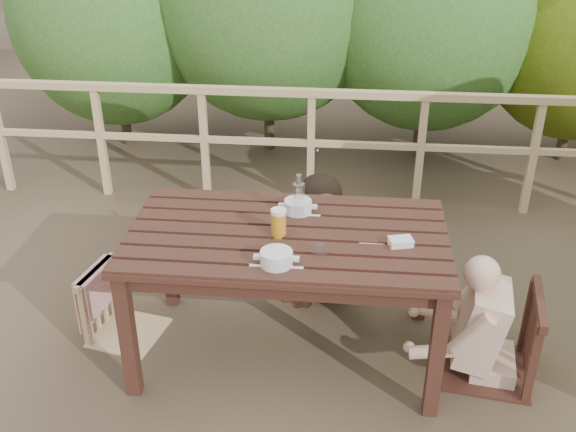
# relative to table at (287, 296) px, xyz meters

# --- Properties ---
(ground) EXTENTS (60.00, 60.00, 0.00)m
(ground) POSITION_rel_table_xyz_m (0.00, 0.00, -0.41)
(ground) COLOR brown
(ground) RESTS_ON ground
(table) EXTENTS (1.75, 0.99, 0.81)m
(table) POSITION_rel_table_xyz_m (0.00, 0.00, 0.00)
(table) COLOR #331B14
(table) RESTS_ON ground
(chair_left) EXTENTS (0.49, 0.49, 0.83)m
(chair_left) POSITION_rel_table_xyz_m (-1.00, 0.07, 0.01)
(chair_left) COLOR tan
(chair_left) RESTS_ON ground
(chair_far) EXTENTS (0.64, 0.64, 1.02)m
(chair_far) POSITION_rel_table_xyz_m (0.09, 0.80, 0.11)
(chair_far) COLOR #331B14
(chair_far) RESTS_ON ground
(chair_right) EXTENTS (0.57, 0.57, 1.01)m
(chair_right) POSITION_rel_table_xyz_m (1.17, -0.05, 0.10)
(chair_right) COLOR #331B14
(chair_right) RESTS_ON ground
(woman) EXTENTS (0.71, 0.79, 1.33)m
(woman) POSITION_rel_table_xyz_m (0.09, 0.82, 0.26)
(woman) COLOR black
(woman) RESTS_ON ground
(diner_right) EXTENTS (0.67, 0.58, 1.22)m
(diner_right) POSITION_rel_table_xyz_m (1.20, -0.05, 0.21)
(diner_right) COLOR #DBAE96
(diner_right) RESTS_ON ground
(railing) EXTENTS (5.60, 0.10, 1.01)m
(railing) POSITION_rel_table_xyz_m (0.00, 2.00, 0.10)
(railing) COLOR tan
(railing) RESTS_ON ground
(soup_near) EXTENTS (0.28, 0.28, 0.09)m
(soup_near) POSITION_rel_table_xyz_m (-0.02, -0.34, 0.45)
(soup_near) COLOR white
(soup_near) RESTS_ON table
(soup_far) EXTENTS (0.27, 0.27, 0.09)m
(soup_far) POSITION_rel_table_xyz_m (0.04, 0.24, 0.45)
(soup_far) COLOR white
(soup_far) RESTS_ON table
(bread_roll) EXTENTS (0.12, 0.09, 0.07)m
(bread_roll) POSITION_rel_table_xyz_m (-0.02, -0.27, 0.44)
(bread_roll) COLOR #9F6526
(bread_roll) RESTS_ON table
(beer_glass) EXTENTS (0.09, 0.09, 0.16)m
(beer_glass) POSITION_rel_table_xyz_m (-0.04, -0.02, 0.49)
(beer_glass) COLOR orange
(beer_glass) RESTS_ON table
(bottle) EXTENTS (0.07, 0.07, 0.28)m
(bottle) POSITION_rel_table_xyz_m (0.05, 0.19, 0.54)
(bottle) COLOR white
(bottle) RESTS_ON table
(tumbler) EXTENTS (0.07, 0.07, 0.08)m
(tumbler) POSITION_rel_table_xyz_m (0.19, -0.23, 0.44)
(tumbler) COLOR silver
(tumbler) RESTS_ON table
(butter_tub) EXTENTS (0.14, 0.12, 0.05)m
(butter_tub) POSITION_rel_table_xyz_m (0.61, -0.08, 0.43)
(butter_tub) COLOR white
(butter_tub) RESTS_ON table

